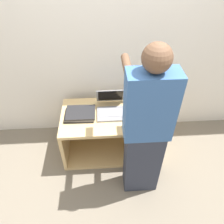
# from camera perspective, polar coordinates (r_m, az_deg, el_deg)

# --- Properties ---
(ground_plane) EXTENTS (12.00, 12.00, 0.00)m
(ground_plane) POSITION_cam_1_polar(r_m,az_deg,el_deg) (2.64, 0.32, -14.39)
(ground_plane) COLOR #756B5B
(wall_back) EXTENTS (8.00, 0.05, 2.40)m
(wall_back) POSITION_cam_1_polar(r_m,az_deg,el_deg) (2.45, -0.82, 17.51)
(wall_back) COLOR silver
(wall_back) RESTS_ON ground_plane
(cart) EXTENTS (1.13, 0.64, 0.56)m
(cart) POSITION_cam_1_polar(r_m,az_deg,el_deg) (2.67, -0.21, -4.26)
(cart) COLOR tan
(cart) RESTS_ON ground_plane
(laptop_open) EXTENTS (0.32, 0.36, 0.24)m
(laptop_open) POSITION_cam_1_polar(r_m,az_deg,el_deg) (2.45, -0.23, 1.13)
(laptop_open) COLOR gray
(laptop_open) RESTS_ON cart
(laptop_stack_left) EXTENTS (0.34, 0.26, 0.06)m
(laptop_stack_left) POSITION_cam_1_polar(r_m,az_deg,el_deg) (2.43, -8.35, -0.46)
(laptop_stack_left) COLOR #232326
(laptop_stack_left) RESTS_ON cart
(laptop_stack_right) EXTENTS (0.34, 0.26, 0.06)m
(laptop_stack_right) POSITION_cam_1_polar(r_m,az_deg,el_deg) (2.46, 7.93, 0.17)
(laptop_stack_right) COLOR #B7B7BC
(laptop_stack_right) RESTS_ON cart
(person) EXTENTS (0.40, 0.53, 1.61)m
(person) POSITION_cam_1_polar(r_m,az_deg,el_deg) (1.92, 8.88, -4.98)
(person) COLOR #2D3342
(person) RESTS_ON ground_plane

